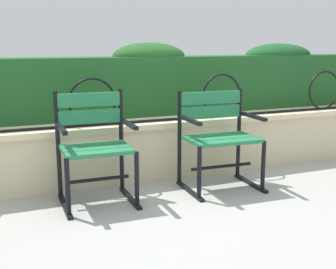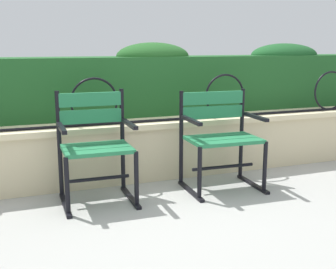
# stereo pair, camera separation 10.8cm
# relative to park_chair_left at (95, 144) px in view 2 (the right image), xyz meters

# --- Properties ---
(ground_plane) EXTENTS (60.00, 60.00, 0.00)m
(ground_plane) POSITION_rel_park_chair_left_xyz_m (0.52, -0.37, -0.46)
(ground_plane) COLOR #9E9E99
(stone_wall) EXTENTS (7.45, 0.41, 0.54)m
(stone_wall) POSITION_rel_park_chair_left_xyz_m (0.52, 0.45, -0.19)
(stone_wall) COLOR beige
(stone_wall) RESTS_ON ground
(iron_arch_fence) EXTENTS (6.91, 0.02, 0.42)m
(iron_arch_fence) POSITION_rel_park_chair_left_xyz_m (0.16, 0.38, 0.25)
(iron_arch_fence) COLOR black
(iron_arch_fence) RESTS_ON stone_wall
(hedge_row) EXTENTS (7.30, 0.52, 0.71)m
(hedge_row) POSITION_rel_park_chair_left_xyz_m (0.55, 0.89, 0.39)
(hedge_row) COLOR #1E5123
(hedge_row) RESTS_ON stone_wall
(park_chair_left) EXTENTS (0.57, 0.54, 0.87)m
(park_chair_left) POSITION_rel_park_chair_left_xyz_m (0.00, 0.00, 0.00)
(park_chair_left) COLOR #237547
(park_chair_left) RESTS_ON ground
(park_chair_right) EXTENTS (0.66, 0.55, 0.84)m
(park_chair_right) POSITION_rel_park_chair_left_xyz_m (1.08, -0.05, -0.00)
(park_chair_right) COLOR #237547
(park_chair_right) RESTS_ON ground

